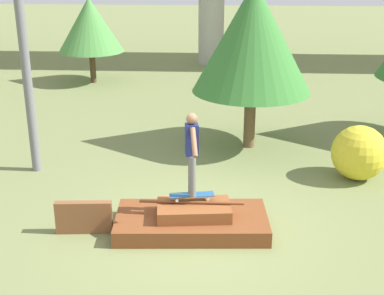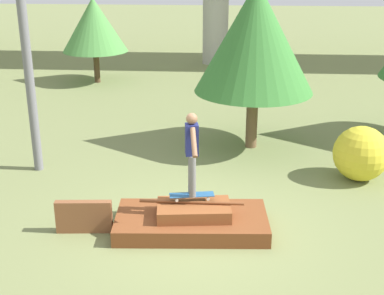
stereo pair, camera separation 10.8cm
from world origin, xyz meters
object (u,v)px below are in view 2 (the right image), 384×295
Objects in this scene: utility_pole at (21,3)px; skateboard at (192,195)px; skater at (192,149)px; tree_mid_back at (255,38)px; bush_yellow_flowering at (361,154)px; tree_behind_right at (94,25)px.

skateboard is at bearing -33.85° from utility_pole.
skater is (0.00, -0.00, 0.88)m from skateboard.
utility_pole is (-3.71, 2.49, 2.18)m from skater.
skateboard is at bearing -105.70° from tree_mid_back.
skater reaches higher than skateboard.
bush_yellow_flowering is at bearing 34.55° from skateboard.
bush_yellow_flowering is at bearing -47.36° from tree_behind_right.
skateboard is 0.11× the size of utility_pole.
skater is at bearing -105.70° from tree_mid_back.
skateboard is at bearing -68.36° from tree_behind_right.
utility_pole is 7.86m from bush_yellow_flowering.
tree_mid_back reaches higher than skateboard.
bush_yellow_flowering is at bearing 34.55° from skater.
skateboard is 4.96m from tree_mid_back.
utility_pole is 5.95× the size of bush_yellow_flowering.
bush_yellow_flowering is at bearing -0.56° from utility_pole.
bush_yellow_flowering is at bearing -39.71° from tree_mid_back.
tree_mid_back is at bearing 74.30° from skateboard.
tree_mid_back reaches higher than tree_behind_right.
tree_mid_back is at bearing 74.30° from skater.
tree_mid_back is (4.92, 1.84, -0.94)m from utility_pole.
utility_pole reaches higher than skater.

